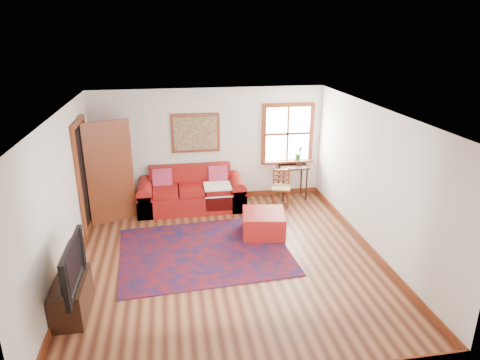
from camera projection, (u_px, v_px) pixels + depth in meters
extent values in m
plane|color=#472013|center=(227.00, 259.00, 7.22)|extent=(5.50, 5.50, 0.00)
cube|color=silver|center=(210.00, 146.00, 9.35)|extent=(5.00, 0.04, 2.50)
cube|color=silver|center=(264.00, 289.00, 4.25)|extent=(5.00, 0.04, 2.50)
cube|color=silver|center=(62.00, 200.00, 6.41)|extent=(0.04, 5.50, 2.50)
cube|color=silver|center=(374.00, 182.00, 7.19)|extent=(0.04, 5.50, 2.50)
cube|color=white|center=(226.00, 112.00, 6.37)|extent=(5.00, 5.50, 0.04)
cube|color=maroon|center=(211.00, 196.00, 9.74)|extent=(5.00, 0.03, 0.12)
cube|color=maroon|center=(73.00, 269.00, 6.82)|extent=(0.03, 5.50, 0.12)
cube|color=maroon|center=(366.00, 244.00, 7.59)|extent=(0.03, 5.50, 0.12)
cube|color=white|center=(287.00, 134.00, 9.54)|extent=(1.00, 0.02, 1.20)
cube|color=maroon|center=(289.00, 105.00, 9.31)|extent=(1.18, 0.06, 0.09)
cube|color=maroon|center=(287.00, 161.00, 9.74)|extent=(1.18, 0.06, 0.09)
cube|color=maroon|center=(264.00, 135.00, 9.44)|extent=(0.09, 0.06, 1.20)
cube|color=maroon|center=(311.00, 133.00, 9.61)|extent=(0.09, 0.06, 1.20)
cube|color=maroon|center=(288.00, 134.00, 9.53)|extent=(1.00, 0.04, 0.05)
cube|color=maroon|center=(287.00, 161.00, 9.67)|extent=(1.15, 0.20, 0.04)
imported|color=#276623|center=(299.00, 153.00, 9.63)|extent=(0.18, 0.15, 0.33)
cube|color=black|center=(83.00, 179.00, 7.97)|extent=(0.02, 0.90, 2.05)
cube|color=maroon|center=(80.00, 188.00, 7.52)|extent=(0.06, 0.09, 2.05)
cube|color=maroon|center=(89.00, 171.00, 8.44)|extent=(0.06, 0.09, 2.05)
cube|color=maroon|center=(77.00, 122.00, 7.61)|extent=(0.06, 1.08, 0.09)
cube|color=maroon|center=(110.00, 173.00, 8.32)|extent=(0.86, 0.35, 2.05)
cube|color=silver|center=(109.00, 168.00, 8.28)|extent=(0.56, 0.22, 1.33)
cube|color=maroon|center=(195.00, 133.00, 9.18)|extent=(1.05, 0.04, 0.85)
cube|color=tan|center=(196.00, 133.00, 9.15)|extent=(0.92, 0.03, 0.72)
cube|color=#5A0C11|center=(204.00, 251.00, 7.47)|extent=(3.03, 2.49, 0.02)
cube|color=maroon|center=(192.00, 200.00, 9.18)|extent=(2.25, 0.93, 0.39)
cube|color=maroon|center=(190.00, 175.00, 9.34)|extent=(1.75, 0.25, 0.49)
cube|color=maroon|center=(146.00, 201.00, 9.01)|extent=(0.31, 0.93, 0.49)
cube|color=maroon|center=(236.00, 195.00, 9.31)|extent=(0.31, 0.93, 0.49)
cube|color=red|center=(162.00, 178.00, 9.09)|extent=(0.41, 0.20, 0.43)
cube|color=red|center=(218.00, 175.00, 9.27)|extent=(0.41, 0.20, 0.43)
cube|color=silver|center=(218.00, 186.00, 8.98)|extent=(0.57, 0.51, 0.04)
cube|color=maroon|center=(264.00, 223.00, 8.03)|extent=(0.88, 0.88, 0.44)
cube|color=black|center=(293.00, 166.00, 9.61)|extent=(0.64, 0.48, 0.04)
cylinder|color=black|center=(283.00, 186.00, 9.51)|extent=(0.04, 0.04, 0.72)
cylinder|color=black|center=(307.00, 185.00, 9.59)|extent=(0.04, 0.04, 0.72)
cylinder|color=black|center=(279.00, 180.00, 9.88)|extent=(0.04, 0.04, 0.72)
cylinder|color=black|center=(301.00, 179.00, 9.96)|extent=(0.04, 0.04, 0.72)
cube|color=tan|center=(281.00, 187.00, 9.28)|extent=(0.47, 0.46, 0.04)
cylinder|color=maroon|center=(273.00, 199.00, 9.22)|extent=(0.04, 0.04, 0.40)
cylinder|color=maroon|center=(288.00, 200.00, 9.19)|extent=(0.04, 0.04, 0.40)
cylinder|color=maroon|center=(273.00, 185.00, 9.44)|extent=(0.04, 0.04, 0.83)
cylinder|color=maroon|center=(288.00, 185.00, 9.41)|extent=(0.04, 0.04, 0.83)
cube|color=maroon|center=(281.00, 175.00, 9.34)|extent=(0.32, 0.11, 0.25)
cube|color=black|center=(72.00, 297.00, 5.80)|extent=(0.41, 0.91, 0.50)
imported|color=black|center=(65.00, 266.00, 5.46)|extent=(0.15, 1.11, 0.64)
cylinder|color=silver|center=(77.00, 261.00, 6.03)|extent=(0.12, 0.12, 0.18)
cylinder|color=#FFA53F|center=(78.00, 263.00, 6.04)|extent=(0.07, 0.07, 0.12)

